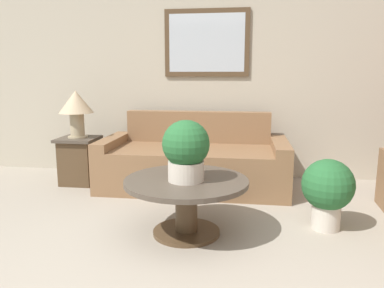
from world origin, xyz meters
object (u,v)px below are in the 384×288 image
(table_lamp, at_px, (76,106))
(potted_plant_floor, at_px, (328,189))
(couch_main, at_px, (194,163))
(side_table, at_px, (79,160))
(coffee_table, at_px, (186,194))
(potted_plant_on_table, at_px, (186,149))

(table_lamp, height_order, potted_plant_floor, table_lamp)
(couch_main, bearing_deg, side_table, -178.34)
(table_lamp, xyz_separation_m, potted_plant_floor, (2.72, -1.02, -0.60))
(side_table, xyz_separation_m, potted_plant_floor, (2.72, -1.02, 0.07))
(coffee_table, bearing_deg, side_table, 139.88)
(couch_main, height_order, table_lamp, table_lamp)
(couch_main, xyz_separation_m, side_table, (-1.42, -0.04, 0.00))
(coffee_table, bearing_deg, table_lamp, 139.88)
(couch_main, relative_size, table_lamp, 3.80)
(table_lamp, relative_size, potted_plant_on_table, 1.14)
(potted_plant_floor, bearing_deg, potted_plant_on_table, -164.74)
(table_lamp, distance_m, potted_plant_floor, 2.96)
(side_table, distance_m, potted_plant_on_table, 2.09)
(coffee_table, relative_size, table_lamp, 1.81)
(coffee_table, distance_m, side_table, 2.01)
(potted_plant_on_table, distance_m, potted_plant_floor, 1.28)
(couch_main, height_order, side_table, couch_main)
(side_table, distance_m, table_lamp, 0.66)
(couch_main, bearing_deg, potted_plant_floor, -39.05)
(potted_plant_on_table, bearing_deg, coffee_table, 95.85)
(potted_plant_floor, bearing_deg, coffee_table, -166.83)
(table_lamp, xyz_separation_m, potted_plant_on_table, (1.54, -1.34, -0.22))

